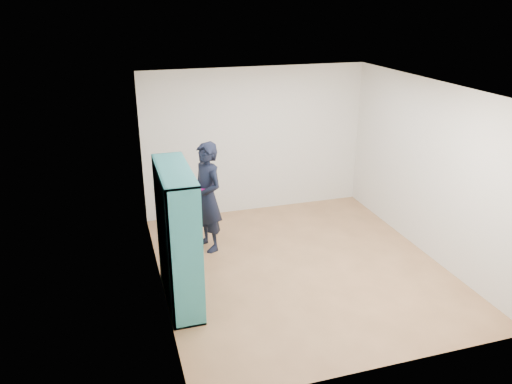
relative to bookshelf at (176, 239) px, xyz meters
name	(u,v)px	position (x,y,z in m)	size (l,w,h in m)	color
floor	(300,266)	(1.82, 0.32, -0.87)	(4.50, 4.50, 0.00)	#936843
ceiling	(307,88)	(1.82, 0.32, 1.73)	(4.50, 4.50, 0.00)	white
wall_left	(156,199)	(-0.18, 0.32, 0.43)	(0.02, 4.50, 2.60)	silver
wall_right	(429,170)	(3.82, 0.32, 0.43)	(0.02, 4.50, 2.60)	silver
wall_back	(256,141)	(1.82, 2.57, 0.43)	(4.00, 0.02, 2.60)	silver
wall_front	(390,261)	(1.82, -1.93, 0.43)	(4.00, 0.02, 2.60)	silver
bookshelf	(176,239)	(0.00, 0.00, 0.00)	(0.39, 1.34, 1.79)	teal
person	(207,197)	(0.67, 1.29, -0.01)	(0.60, 0.73, 1.71)	black
smartphone	(196,190)	(0.51, 1.33, 0.10)	(0.06, 0.09, 0.13)	silver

